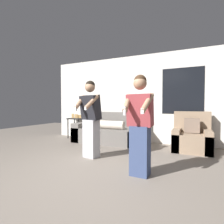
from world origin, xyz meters
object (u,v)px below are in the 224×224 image
Objects in this scene: couch at (109,132)px; person_right at (140,124)px; armchair at (192,138)px; side_table at (76,121)px; person_left at (91,118)px.

person_right is at bearing -53.63° from couch.
side_table is at bearing 176.30° from armchair.
person_left is at bearing -78.68° from couch.
person_left is 1.03× the size of person_right.
armchair is 3.73m from side_table.
person_right is (1.25, -0.53, -0.03)m from person_left.
person_right reaches higher than couch.
person_left is 1.36m from person_right.
person_left is (-2.01, -1.57, 0.53)m from armchair.
armchair is 0.60× the size of person_right.
armchair is 1.15× the size of side_table.
armchair is (2.33, -0.03, -0.00)m from couch.
person_right is at bearing -23.09° from person_left.
person_right reaches higher than armchair.
couch is 1.71m from person_left.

